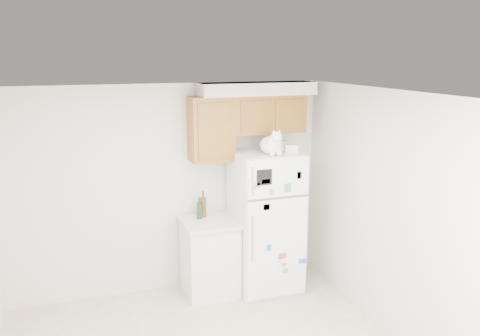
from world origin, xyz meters
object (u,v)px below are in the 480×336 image
base_counter (210,256)px  storage_box_front (291,148)px  storage_box_back (278,146)px  bottle_green (199,208)px  bottle_amber (203,204)px  cat (272,144)px  refrigerator (266,221)px

base_counter → storage_box_front: (0.97, -0.16, 1.28)m
storage_box_back → storage_box_front: 0.21m
storage_box_front → bottle_green: bearing=-171.4°
bottle_amber → base_counter: bearing=-79.7°
bottle_green → bottle_amber: bottle_amber is taller
base_counter → cat: bearing=-16.7°
base_counter → bottle_green: bottle_green is taller
storage_box_back → bottle_amber: storage_box_back is taller
bottle_green → refrigerator: bearing=-11.9°
refrigerator → bottle_amber: refrigerator is taller
bottle_amber → bottle_green: bearing=-138.4°
cat → refrigerator: bearing=96.3°
storage_box_front → refrigerator: bearing=-175.0°
storage_box_front → storage_box_back: bearing=134.4°
base_counter → storage_box_front: 1.62m
storage_box_back → base_counter: bearing=-162.8°
storage_box_back → bottle_amber: size_ratio=0.56×
storage_box_back → storage_box_front: storage_box_back is taller
refrigerator → cat: cat is taller
base_counter → refrigerator: bearing=-6.1°
bottle_amber → storage_box_front: bearing=-17.1°
base_counter → storage_box_front: storage_box_front is taller
cat → bottle_green: size_ratio=1.68×
bottle_green → storage_box_front: bearing=-13.3°
refrigerator → bottle_amber: bearing=162.8°
cat → storage_box_back: (0.18, 0.25, -0.07)m
refrigerator → base_counter: refrigerator is taller
storage_box_back → bottle_green: size_ratio=0.68×
refrigerator → cat: size_ratio=3.85×
storage_box_back → cat: bearing=-111.8°
base_counter → bottle_amber: bottle_amber is taller
refrigerator → base_counter: size_ratio=1.85×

